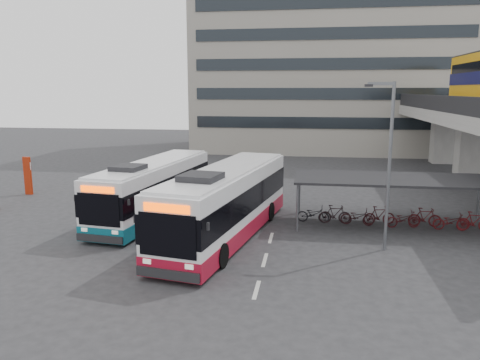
# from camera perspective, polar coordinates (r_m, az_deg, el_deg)

# --- Properties ---
(ground) EXTENTS (120.00, 120.00, 0.00)m
(ground) POSITION_cam_1_polar(r_m,az_deg,el_deg) (22.95, -2.49, -6.79)
(ground) COLOR #28282B
(ground) RESTS_ON ground
(bike_shelter) EXTENTS (10.00, 4.00, 2.54)m
(bike_shelter) POSITION_cam_1_polar(r_m,az_deg,el_deg) (25.45, 17.95, -2.50)
(bike_shelter) COLOR #595B60
(bike_shelter) RESTS_ON ground
(office_block) EXTENTS (30.00, 15.00, 25.00)m
(office_block) POSITION_cam_1_polar(r_m,az_deg,el_deg) (57.74, 10.73, 16.22)
(office_block) COLOR gray
(office_block) RESTS_ON ground
(road_markings) EXTENTS (0.15, 7.60, 0.01)m
(road_markings) POSITION_cam_1_polar(r_m,az_deg,el_deg) (19.79, 3.04, -9.71)
(road_markings) COLOR beige
(road_markings) RESTS_ON ground
(bus_main) EXTENTS (4.75, 12.42, 3.59)m
(bus_main) POSITION_cam_1_polar(r_m,az_deg,el_deg) (22.35, -1.66, -2.82)
(bus_main) COLOR white
(bus_main) RESTS_ON ground
(bus_teal) EXTENTS (3.78, 11.39, 3.31)m
(bus_teal) POSITION_cam_1_polar(r_m,az_deg,el_deg) (26.58, -10.44, -1.08)
(bus_teal) COLOR white
(bus_teal) RESTS_ON ground
(pedestrian) EXTENTS (0.41, 0.59, 1.55)m
(pedestrian) POSITION_cam_1_polar(r_m,az_deg,el_deg) (28.60, -11.64, -1.83)
(pedestrian) COLOR black
(pedestrian) RESTS_ON ground
(lamp_post) EXTENTS (1.29, 0.28, 7.32)m
(lamp_post) POSITION_cam_1_polar(r_m,az_deg,el_deg) (20.97, 17.56, 2.74)
(lamp_post) COLOR #595B60
(lamp_post) RESTS_ON ground
(sign_totem_north) EXTENTS (0.56, 0.21, 2.57)m
(sign_totem_north) POSITION_cam_1_polar(r_m,az_deg,el_deg) (34.63, -24.46, 0.54)
(sign_totem_north) COLOR #9D2209
(sign_totem_north) RESTS_ON ground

